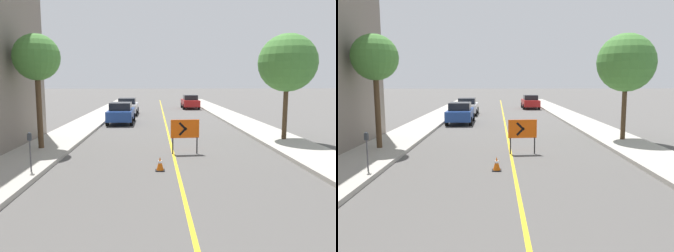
% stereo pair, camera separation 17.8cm
% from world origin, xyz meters
% --- Properties ---
extents(lane_stripe, '(0.12, 61.65, 0.01)m').
position_xyz_m(lane_stripe, '(0.00, 30.83, 0.00)').
color(lane_stripe, gold).
rests_on(lane_stripe, ground_plane).
extents(sidewalk_left, '(2.48, 61.65, 0.16)m').
position_xyz_m(sidewalk_left, '(-5.83, 30.83, 0.08)').
color(sidewalk_left, '#ADA89E').
rests_on(sidewalk_left, ground_plane).
extents(sidewalk_right, '(2.48, 61.65, 0.16)m').
position_xyz_m(sidewalk_right, '(5.83, 30.83, 0.08)').
color(sidewalk_right, '#ADA89E').
rests_on(sidewalk_right, ground_plane).
extents(traffic_cone_third, '(0.33, 0.33, 0.50)m').
position_xyz_m(traffic_cone_third, '(-0.62, 17.86, 0.25)').
color(traffic_cone_third, black).
rests_on(traffic_cone_third, ground_plane).
extents(arrow_barricade_primary, '(1.25, 0.17, 1.51)m').
position_xyz_m(arrow_barricade_primary, '(0.51, 20.54, 1.06)').
color(arrow_barricade_primary, '#EF560C').
rests_on(arrow_barricade_primary, ground_plane).
extents(parked_car_curb_near, '(1.94, 4.32, 1.59)m').
position_xyz_m(parked_car_curb_near, '(-3.35, 31.14, 0.80)').
color(parked_car_curb_near, navy).
rests_on(parked_car_curb_near, ground_plane).
extents(parked_car_curb_mid, '(1.93, 4.31, 1.59)m').
position_xyz_m(parked_car_curb_mid, '(-3.40, 37.68, 0.80)').
color(parked_car_curb_mid, silver).
rests_on(parked_car_curb_mid, ground_plane).
extents(parked_car_curb_far, '(1.94, 4.32, 1.59)m').
position_xyz_m(parked_car_curb_far, '(3.26, 44.35, 0.80)').
color(parked_car_curb_far, maroon).
rests_on(parked_car_curb_far, ground_plane).
extents(parking_meter_near_curb, '(0.12, 0.11, 1.33)m').
position_xyz_m(parking_meter_near_curb, '(-4.94, 17.36, 1.10)').
color(parking_meter_near_curb, '#4C4C51').
rests_on(parking_meter_near_curb, sidewalk_left).
extents(street_tree_left_near, '(2.03, 2.03, 5.05)m').
position_xyz_m(street_tree_left_near, '(-5.95, 21.31, 4.15)').
color(street_tree_left_near, '#4C3823').
rests_on(street_tree_left_near, sidewalk_left).
extents(street_tree_right_near, '(2.94, 2.94, 5.39)m').
position_xyz_m(street_tree_right_near, '(5.95, 23.19, 4.07)').
color(street_tree_right_near, '#4C3823').
rests_on(street_tree_right_near, sidewalk_right).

